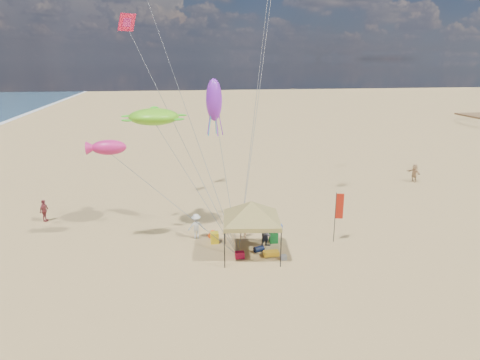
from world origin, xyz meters
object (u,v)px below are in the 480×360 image
at_px(beach_cart, 271,253).
at_px(person_far_c, 414,173).
at_px(person_near_b, 267,233).
at_px(person_far_a, 44,211).
at_px(feather_flag, 338,209).
at_px(person_near_c, 196,226).
at_px(chair_green, 274,237).
at_px(person_near_a, 243,225).
at_px(cooler_red, 240,255).
at_px(canopy_tent, 252,203).
at_px(cooler_blue, 278,227).
at_px(chair_yellow, 215,238).

height_order(beach_cart, person_far_c, person_far_c).
bearing_deg(person_near_b, person_far_a, 120.19).
xyz_separation_m(feather_flag, person_near_c, (-8.85, 1.92, -1.36)).
bearing_deg(chair_green, person_far_c, 35.02).
bearing_deg(chair_green, feather_flag, -7.64).
height_order(person_near_a, person_near_c, person_near_a).
height_order(cooler_red, person_far_c, person_far_c).
bearing_deg(canopy_tent, cooler_blue, 54.37).
xyz_separation_m(chair_yellow, person_far_c, (20.15, 11.02, 0.53)).
xyz_separation_m(feather_flag, chair_yellow, (-7.75, 1.02, -1.85)).
bearing_deg(cooler_blue, chair_yellow, -162.22).
bearing_deg(canopy_tent, person_near_c, 136.34).
distance_m(chair_green, person_far_a, 16.66).
bearing_deg(cooler_red, chair_green, 37.10).
xyz_separation_m(person_near_a, person_far_a, (-13.67, 5.03, -0.05)).
xyz_separation_m(feather_flag, person_far_c, (12.41, 12.04, -1.33)).
height_order(canopy_tent, chair_yellow, canopy_tent).
relative_size(feather_flag, chair_yellow, 4.74).
distance_m(cooler_red, beach_cart, 1.88).
bearing_deg(person_far_a, cooler_blue, -87.40).
bearing_deg(feather_flag, person_near_c, 167.78).
xyz_separation_m(canopy_tent, chair_green, (1.74, 1.58, -2.91)).
bearing_deg(cooler_blue, feather_flag, -37.29).
height_order(cooler_blue, person_far_c, person_far_c).
relative_size(feather_flag, person_far_c, 1.89).
bearing_deg(person_far_a, person_near_b, -97.17).
bearing_deg(chair_yellow, cooler_red, -62.05).
distance_m(cooler_blue, person_far_a, 16.80).
distance_m(cooler_blue, person_near_a, 2.81).
bearing_deg(chair_yellow, canopy_tent, -45.92).
xyz_separation_m(chair_yellow, person_near_b, (3.19, -1.09, 0.57)).
bearing_deg(person_far_a, feather_flag, -91.81).
bearing_deg(chair_green, beach_cart, -107.14).
xyz_separation_m(canopy_tent, cooler_red, (-0.74, -0.30, -3.07)).
bearing_deg(person_near_a, chair_green, 152.99).
relative_size(beach_cart, person_near_a, 0.52).
distance_m(cooler_red, chair_yellow, 2.68).
distance_m(cooler_red, person_far_a, 15.27).
relative_size(cooler_blue, chair_green, 0.77).
distance_m(canopy_tent, chair_green, 3.74).
xyz_separation_m(cooler_blue, person_near_c, (-5.61, -0.55, 0.65)).
bearing_deg(person_near_c, cooler_red, 123.71).
relative_size(canopy_tent, chair_yellow, 9.02).
bearing_deg(person_far_a, canopy_tent, -102.19).
bearing_deg(chair_yellow, person_near_a, 16.97).
distance_m(chair_green, person_near_a, 2.18).
distance_m(cooler_blue, chair_yellow, 4.74).
xyz_separation_m(cooler_red, person_near_b, (1.94, 1.27, 0.73)).
xyz_separation_m(feather_flag, beach_cart, (-4.61, -1.43, -2.00)).
height_order(beach_cart, person_near_b, person_near_b).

